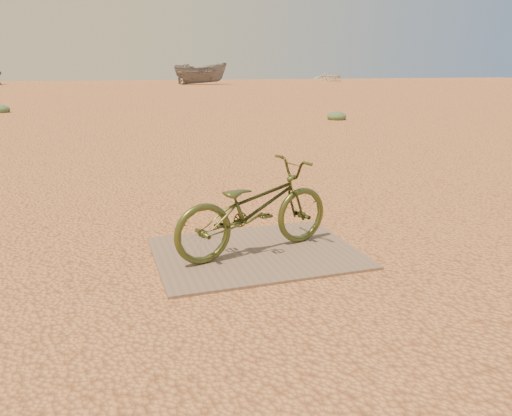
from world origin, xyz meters
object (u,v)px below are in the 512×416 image
object	(u,v)px
boat_mid_right	(201,74)
bicycle	(254,208)
plywood_board	(256,253)
boat_far_right	(331,77)

from	to	relation	value
boat_mid_right	bicycle	bearing A→B (deg)	163.27
bicycle	plywood_board	bearing A→B (deg)	-121.72
plywood_board	boat_mid_right	xyz separation A→B (m)	(8.63, 42.30, 0.95)
bicycle	boat_far_right	distance (m)	56.30
plywood_board	boat_far_right	bearing A→B (deg)	63.00
bicycle	boat_far_right	xyz separation A→B (m)	(25.57, 50.16, 0.08)
plywood_board	boat_far_right	world-z (taller)	boat_far_right
plywood_board	bicycle	xyz separation A→B (m)	(-0.01, 0.00, 0.39)
boat_far_right	plywood_board	bearing A→B (deg)	-106.21
boat_mid_right	plywood_board	bearing A→B (deg)	163.29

